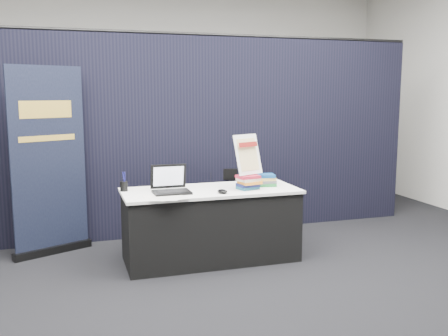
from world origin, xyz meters
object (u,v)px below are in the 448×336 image
laptop (171,186)px  stacking_chair (227,198)px  book_stack_tall (249,182)px  book_stack_short (265,180)px  info_sign (248,155)px  pullup_banner (49,172)px  display_table (211,225)px

laptop → stacking_chair: laptop is taller
book_stack_tall → book_stack_short: (0.22, 0.12, -0.01)m
laptop → book_stack_short: 1.02m
book_stack_short → info_sign: bearing=-158.9°
info_sign → pullup_banner: bearing=134.9°
laptop → stacking_chair: 1.33m
book_stack_tall → stacking_chair: 1.07m
book_stack_short → display_table: bearing=-179.4°
laptop → book_stack_short: bearing=1.7°
laptop → info_sign: 0.85m
book_stack_tall → info_sign: bearing=90.0°
display_table → info_sign: size_ratio=4.22×
book_stack_short → stacking_chair: size_ratio=0.30×
laptop → book_stack_short: (1.02, 0.04, -0.00)m
display_table → book_stack_tall: book_stack_tall is taller
book_stack_tall → laptop: bearing=174.7°
laptop → stacking_chair: bearing=45.5°
laptop → pullup_banner: bearing=146.2°
book_stack_short → pullup_banner: bearing=161.9°
display_table → pullup_banner: size_ratio=0.89×
book_stack_short → info_sign: size_ratio=0.56×
book_stack_short → stacking_chair: (-0.14, 0.88, -0.37)m
pullup_banner → book_stack_tall: bearing=-47.4°
display_table → pullup_banner: bearing=155.5°
display_table → book_stack_tall: (0.38, -0.11, 0.45)m
book_stack_short → info_sign: (-0.22, -0.09, 0.29)m
info_sign → pullup_banner: pullup_banner is taller
display_table → info_sign: 0.82m
display_table → stacking_chair: 1.00m
laptop → info_sign: (0.80, -0.04, 0.29)m
info_sign → pullup_banner: (-1.96, 0.80, -0.21)m
laptop → stacking_chair: size_ratio=0.46×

